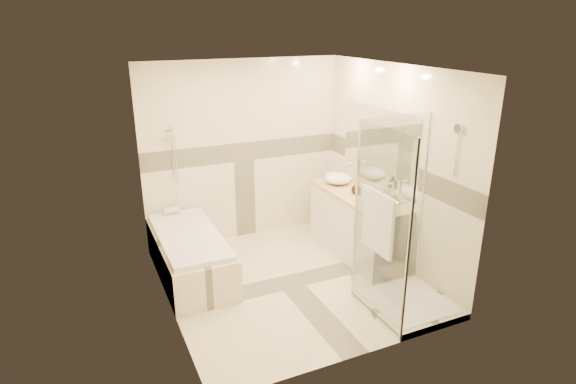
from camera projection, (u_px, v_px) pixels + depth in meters
name	position (u px, v px, depth m)	size (l,w,h in m)	color
room	(293.00, 182.00, 5.38)	(2.82, 3.02, 2.52)	beige
bathtub	(190.00, 253.00, 5.82)	(0.75, 1.70, 0.56)	beige
vanity	(357.00, 225.00, 6.33)	(0.58, 1.62, 0.85)	white
shower_enclosure	(399.00, 266.00, 5.10)	(0.96, 0.93, 2.04)	beige
vessel_sink_near	(338.00, 178.00, 6.58)	(0.38, 0.38, 0.15)	white
vessel_sink_far	(377.00, 200.00, 5.78)	(0.38, 0.38, 0.15)	white
faucet_near	(352.00, 170.00, 6.63)	(0.12, 0.03, 0.28)	silver
faucet_far	(392.00, 191.00, 5.84)	(0.11, 0.03, 0.27)	silver
amenity_bottle_a	(358.00, 189.00, 6.15)	(0.07, 0.07, 0.15)	black
amenity_bottle_b	(356.00, 188.00, 6.18)	(0.13, 0.13, 0.16)	black
folded_towels	(332.00, 177.00, 6.73)	(0.16, 0.26, 0.08)	silver
rolled_towel	(171.00, 211.00, 6.31)	(0.09, 0.09, 0.20)	silver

